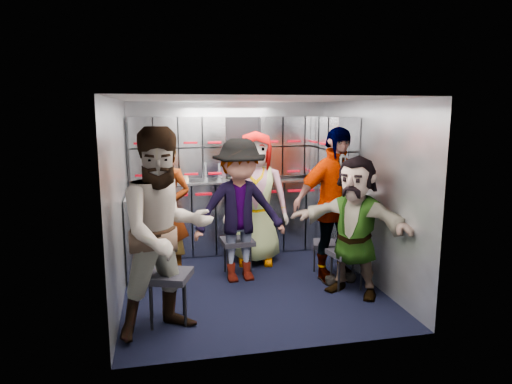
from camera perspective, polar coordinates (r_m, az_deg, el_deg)
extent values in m
plane|color=black|center=(5.38, -0.76, -11.47)|extent=(3.00, 3.00, 0.00)
cube|color=#91979F|center=(6.54, -3.36, 1.96)|extent=(2.80, 0.04, 2.10)
cube|color=#91979F|center=(5.01, -16.70, -1.01)|extent=(0.04, 3.00, 2.10)
cube|color=#91979F|center=(5.53, 13.59, 0.16)|extent=(0.04, 3.00, 2.10)
cube|color=silver|center=(5.00, -0.82, 11.51)|extent=(2.80, 3.00, 0.02)
cube|color=gray|center=(6.44, -3.03, -3.19)|extent=(2.68, 0.38, 0.99)
cube|color=gray|center=(5.67, -13.86, -5.36)|extent=(0.38, 0.76, 0.99)
cube|color=#B2B5BA|center=(6.34, -3.07, 1.39)|extent=(2.68, 0.42, 0.03)
cube|color=gray|center=(6.35, -3.20, 5.71)|extent=(2.68, 0.28, 0.82)
cube|color=gray|center=(6.05, 9.62, 5.36)|extent=(0.28, 1.00, 0.82)
cube|color=gray|center=(6.12, 9.69, -4.00)|extent=(0.28, 1.20, 1.00)
cube|color=#A0010F|center=(6.17, -2.77, -0.13)|extent=(2.60, 0.02, 0.03)
cube|color=black|center=(4.41, -11.06, -10.25)|extent=(0.52, 0.51, 0.07)
cylinder|color=black|center=(4.38, -12.99, -13.89)|extent=(0.03, 0.03, 0.44)
cylinder|color=black|center=(4.38, -8.84, -13.72)|extent=(0.03, 0.03, 0.44)
cylinder|color=black|center=(4.62, -12.95, -12.56)|extent=(0.03, 0.03, 0.44)
cylinder|color=black|center=(4.62, -9.04, -12.41)|extent=(0.03, 0.03, 0.44)
cube|color=black|center=(5.57, -2.34, -6.19)|extent=(0.40, 0.38, 0.06)
cylinder|color=black|center=(5.50, -3.55, -8.79)|extent=(0.02, 0.02, 0.40)
cylinder|color=black|center=(5.54, -0.69, -8.61)|extent=(0.02, 0.02, 0.40)
cylinder|color=black|center=(5.72, -3.91, -8.03)|extent=(0.02, 0.02, 0.40)
cylinder|color=black|center=(5.77, -1.16, -7.87)|extent=(0.02, 0.02, 0.40)
cube|color=black|center=(6.17, -0.39, -4.34)|extent=(0.49, 0.48, 0.06)
cylinder|color=black|center=(6.09, -1.50, -6.78)|extent=(0.02, 0.02, 0.41)
cylinder|color=black|center=(6.15, 1.18, -6.61)|extent=(0.02, 0.02, 0.41)
cylinder|color=black|center=(6.33, -1.91, -6.13)|extent=(0.02, 0.02, 0.41)
cylinder|color=black|center=(6.38, 0.67, -5.98)|extent=(0.02, 0.02, 0.41)
cube|color=black|center=(5.65, 8.93, -6.47)|extent=(0.43, 0.41, 0.05)
cylinder|color=black|center=(5.57, 8.05, -8.83)|extent=(0.02, 0.02, 0.36)
cylinder|color=black|center=(5.66, 10.47, -8.59)|extent=(0.02, 0.02, 0.36)
cylinder|color=black|center=(5.76, 7.31, -8.15)|extent=(0.02, 0.02, 0.36)
cylinder|color=black|center=(5.85, 9.66, -7.94)|extent=(0.02, 0.02, 0.36)
cube|color=black|center=(5.27, 11.27, -7.52)|extent=(0.42, 0.40, 0.06)
cylinder|color=black|center=(5.19, 10.32, -10.23)|extent=(0.02, 0.02, 0.38)
cylinder|color=black|center=(5.29, 13.04, -9.92)|extent=(0.02, 0.02, 0.38)
cylinder|color=black|center=(5.38, 9.39, -9.42)|extent=(0.02, 0.02, 0.38)
cylinder|color=black|center=(5.48, 12.02, -9.14)|extent=(0.02, 0.02, 0.38)
imported|color=black|center=(5.46, -11.19, -2.24)|extent=(0.72, 0.63, 1.66)
imported|color=black|center=(4.09, -11.23, -5.02)|extent=(1.09, 0.98, 1.85)
imported|color=black|center=(5.29, -2.04, -2.36)|extent=(1.13, 0.70, 1.67)
imported|color=black|center=(5.91, -0.04, -0.77)|extent=(0.93, 0.70, 1.72)
imported|color=black|center=(5.36, 9.77, -1.62)|extent=(1.12, 0.63, 1.80)
imported|color=black|center=(5.01, 12.23, -4.21)|extent=(1.31, 1.32, 1.52)
cylinder|color=white|center=(6.23, -6.35, 2.54)|extent=(0.07, 0.07, 0.26)
cylinder|color=white|center=(6.25, -4.64, 2.51)|extent=(0.07, 0.07, 0.25)
cylinder|color=white|center=(6.33, -0.22, 2.76)|extent=(0.07, 0.07, 0.27)
cylinder|color=tan|center=(6.21, -8.73, 1.68)|extent=(0.07, 0.07, 0.10)
cylinder|color=tan|center=(6.59, 7.82, 2.18)|extent=(0.07, 0.07, 0.09)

